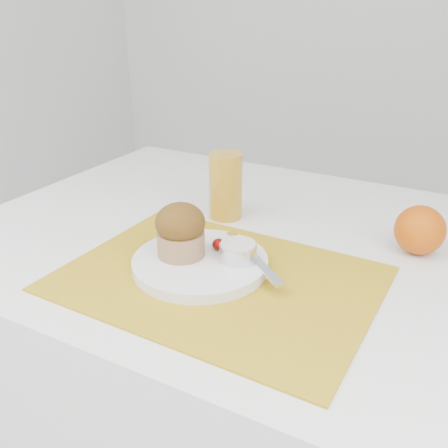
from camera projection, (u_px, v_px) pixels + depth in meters
The scene contains 11 objects.
table at pixel (275, 401), 1.05m from camera, with size 1.20×0.80×0.75m, color white.
placemat at pixel (218, 279), 0.78m from camera, with size 0.48×0.35×0.00m, color gold.
plate at pixel (200, 263), 0.80m from camera, with size 0.22×0.22×0.02m, color white.
ramekin at pixel (238, 252), 0.79m from camera, with size 0.06×0.06×0.03m, color silver.
cream at pixel (238, 245), 0.79m from camera, with size 0.06×0.06×0.01m, color silver.
raspberry_near at pixel (218, 244), 0.82m from camera, with size 0.02×0.02×0.02m, color #560302.
raspberry_far at pixel (243, 247), 0.82m from camera, with size 0.02×0.02×0.02m, color #530209.
butter_knife at pixel (253, 257), 0.80m from camera, with size 0.19×0.02×0.00m, color silver.
orange at pixel (420, 230), 0.85m from camera, with size 0.08×0.08×0.08m, color #C75107.
juice_glass at pixel (226, 186), 0.98m from camera, with size 0.07×0.07×0.13m, color gold.
muffin at pixel (180, 230), 0.79m from camera, with size 0.08×0.08×0.09m.
Camera 1 is at (0.29, -0.71, 1.15)m, focal length 40.00 mm.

